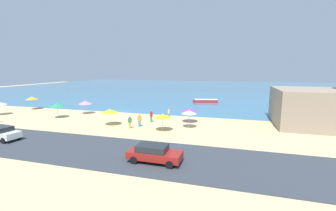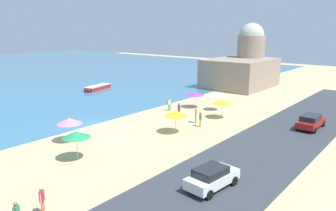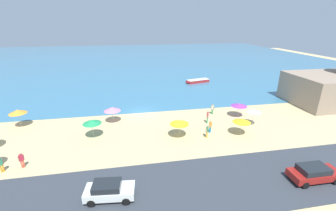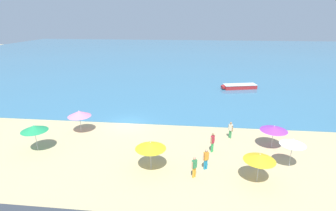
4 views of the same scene
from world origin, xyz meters
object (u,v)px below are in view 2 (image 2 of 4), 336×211
at_px(parked_car_1, 212,177).
at_px(beach_umbrella_8, 69,121).
at_px(bather_2, 179,109).
at_px(parked_car_0, 311,121).
at_px(bather_5, 169,104).
at_px(bather_4, 200,118).
at_px(beach_umbrella_4, 222,102).
at_px(harbor_fortress, 244,66).
at_px(beach_umbrella_0, 76,135).
at_px(bather_0, 196,115).
at_px(bather_3, 42,199).
at_px(beach_umbrella_6, 176,114).
at_px(beach_umbrella_1, 218,94).
at_px(skiff_nearshore, 98,88).
at_px(beach_umbrella_2, 195,94).

bearing_deg(parked_car_1, beach_umbrella_8, 91.47).
xyz_separation_m(bather_2, parked_car_0, (5.28, -13.66, -0.18)).
bearing_deg(bather_5, bather_4, -115.73).
bearing_deg(beach_umbrella_4, harbor_fortress, 20.61).
height_order(beach_umbrella_0, bather_2, beach_umbrella_0).
relative_size(beach_umbrella_0, beach_umbrella_4, 1.09).
distance_m(beach_umbrella_4, beach_umbrella_8, 17.76).
relative_size(beach_umbrella_8, bather_2, 1.31).
relative_size(bather_0, bather_3, 1.01).
height_order(beach_umbrella_6, harbor_fortress, harbor_fortress).
bearing_deg(parked_car_0, bather_0, 118.82).
xyz_separation_m(beach_umbrella_1, bather_3, (-27.76, -4.91, -1.22)).
distance_m(bather_0, skiff_nearshore, 25.77).
relative_size(parked_car_0, harbor_fortress, 0.35).
bearing_deg(bather_4, harbor_fortress, 17.32).
relative_size(beach_umbrella_6, bather_4, 1.40).
relative_size(beach_umbrella_1, bather_0, 1.43).
relative_size(beach_umbrella_1, skiff_nearshore, 0.42).
bearing_deg(bather_0, harbor_fortress, 15.40).
distance_m(beach_umbrella_1, skiff_nearshore, 24.00).
bearing_deg(bather_0, beach_umbrella_8, 156.03).
distance_m(bather_3, harbor_fortress, 48.29).
distance_m(bather_3, parked_car_1, 10.60).
bearing_deg(beach_umbrella_6, beach_umbrella_4, -5.63).
bearing_deg(bather_2, bather_3, -162.86).
xyz_separation_m(bather_3, harbor_fortress, (46.95, 10.94, 2.71)).
distance_m(bather_2, bather_4, 4.37).
bearing_deg(beach_umbrella_4, beach_umbrella_1, 37.67).
relative_size(beach_umbrella_2, skiff_nearshore, 0.40).
xyz_separation_m(beach_umbrella_6, bather_0, (4.27, 0.43, -1.06)).
bearing_deg(beach_umbrella_8, bather_4, -30.14).
bearing_deg(bather_0, parked_car_1, -141.66).
distance_m(beach_umbrella_4, bather_4, 4.68).
xyz_separation_m(beach_umbrella_2, beach_umbrella_4, (-2.43, -5.53, 0.07)).
xyz_separation_m(beach_umbrella_1, harbor_fortress, (19.19, 6.04, 1.49)).
bearing_deg(bather_2, parked_car_1, -135.76).
height_order(bather_2, skiff_nearshore, bather_2).
bearing_deg(parked_car_0, beach_umbrella_0, 149.60).
distance_m(bather_5, harbor_fortress, 23.50).
xyz_separation_m(beach_umbrella_6, parked_car_1, (-8.03, -9.30, -1.19)).
bearing_deg(bather_0, skiff_nearshore, 76.10).
distance_m(beach_umbrella_0, bather_5, 18.07).
height_order(bather_5, parked_car_1, bather_5).
height_order(beach_umbrella_6, beach_umbrella_8, beach_umbrella_8).
relative_size(beach_umbrella_0, parked_car_0, 0.54).
height_order(beach_umbrella_1, bather_5, beach_umbrella_1).
relative_size(beach_umbrella_4, bather_0, 1.31).
height_order(parked_car_0, harbor_fortress, harbor_fortress).
bearing_deg(skiff_nearshore, beach_umbrella_4, -95.44).
relative_size(bather_4, parked_car_1, 0.41).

